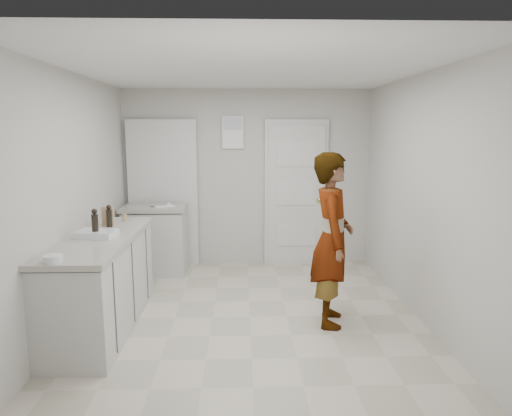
{
  "coord_description": "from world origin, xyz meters",
  "views": [
    {
      "loc": [
        -0.07,
        -4.51,
        1.92
      ],
      "look_at": [
        0.08,
        0.4,
        1.09
      ],
      "focal_mm": 32.0,
      "sensor_mm": 36.0,
      "label": 1
    }
  ],
  "objects_px": {
    "person": "(332,240)",
    "oil_cruet_b": "(95,224)",
    "cake_mix_box": "(108,216)",
    "baking_dish": "(97,234)",
    "spice_jar": "(125,218)",
    "oil_cruet_a": "(109,216)",
    "egg_bowl": "(53,259)"
  },
  "relations": [
    {
      "from": "person",
      "to": "oil_cruet_b",
      "type": "distance_m",
      "value": 2.28
    },
    {
      "from": "cake_mix_box",
      "to": "baking_dish",
      "type": "bearing_deg",
      "value": -85.28
    },
    {
      "from": "person",
      "to": "cake_mix_box",
      "type": "bearing_deg",
      "value": 86.23
    },
    {
      "from": "baking_dish",
      "to": "cake_mix_box",
      "type": "bearing_deg",
      "value": 95.03
    },
    {
      "from": "person",
      "to": "spice_jar",
      "type": "bearing_deg",
      "value": 80.36
    },
    {
      "from": "spice_jar",
      "to": "baking_dish",
      "type": "xyz_separation_m",
      "value": [
        -0.07,
        -0.77,
        -0.01
      ]
    },
    {
      "from": "spice_jar",
      "to": "oil_cruet_b",
      "type": "distance_m",
      "value": 0.81
    },
    {
      "from": "oil_cruet_a",
      "to": "egg_bowl",
      "type": "distance_m",
      "value": 1.31
    },
    {
      "from": "oil_cruet_b",
      "to": "egg_bowl",
      "type": "relative_size",
      "value": 1.94
    },
    {
      "from": "person",
      "to": "egg_bowl",
      "type": "height_order",
      "value": "person"
    },
    {
      "from": "person",
      "to": "oil_cruet_b",
      "type": "relative_size",
      "value": 6.17
    },
    {
      "from": "person",
      "to": "oil_cruet_a",
      "type": "relative_size",
      "value": 7.33
    },
    {
      "from": "oil_cruet_b",
      "to": "spice_jar",
      "type": "bearing_deg",
      "value": 84.85
    },
    {
      "from": "oil_cruet_a",
      "to": "baking_dish",
      "type": "height_order",
      "value": "oil_cruet_a"
    },
    {
      "from": "baking_dish",
      "to": "person",
      "type": "bearing_deg",
      "value": 2.14
    },
    {
      "from": "egg_bowl",
      "to": "oil_cruet_a",
      "type": "bearing_deg",
      "value": 87.29
    },
    {
      "from": "spice_jar",
      "to": "egg_bowl",
      "type": "distance_m",
      "value": 1.62
    },
    {
      "from": "person",
      "to": "oil_cruet_a",
      "type": "xyz_separation_m",
      "value": [
        -2.28,
        0.38,
        0.18
      ]
    },
    {
      "from": "oil_cruet_a",
      "to": "person",
      "type": "bearing_deg",
      "value": -9.41
    },
    {
      "from": "spice_jar",
      "to": "oil_cruet_b",
      "type": "height_order",
      "value": "oil_cruet_b"
    },
    {
      "from": "cake_mix_box",
      "to": "oil_cruet_b",
      "type": "relative_size",
      "value": 0.71
    },
    {
      "from": "person",
      "to": "cake_mix_box",
      "type": "relative_size",
      "value": 8.65
    },
    {
      "from": "person",
      "to": "oil_cruet_a",
      "type": "distance_m",
      "value": 2.32
    },
    {
      "from": "person",
      "to": "cake_mix_box",
      "type": "xyz_separation_m",
      "value": [
        -2.32,
        0.47,
        0.16
      ]
    },
    {
      "from": "person",
      "to": "baking_dish",
      "type": "bearing_deg",
      "value": 99.83
    },
    {
      "from": "oil_cruet_b",
      "to": "baking_dish",
      "type": "height_order",
      "value": "oil_cruet_b"
    },
    {
      "from": "oil_cruet_b",
      "to": "person",
      "type": "bearing_deg",
      "value": 2.87
    },
    {
      "from": "person",
      "to": "egg_bowl",
      "type": "distance_m",
      "value": 2.52
    },
    {
      "from": "oil_cruet_a",
      "to": "egg_bowl",
      "type": "bearing_deg",
      "value": -92.71
    },
    {
      "from": "spice_jar",
      "to": "baking_dish",
      "type": "relative_size",
      "value": 0.2
    },
    {
      "from": "baking_dish",
      "to": "egg_bowl",
      "type": "xyz_separation_m",
      "value": [
        -0.07,
        -0.84,
        -0.0
      ]
    },
    {
      "from": "egg_bowl",
      "to": "spice_jar",
      "type": "bearing_deg",
      "value": 84.92
    }
  ]
}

